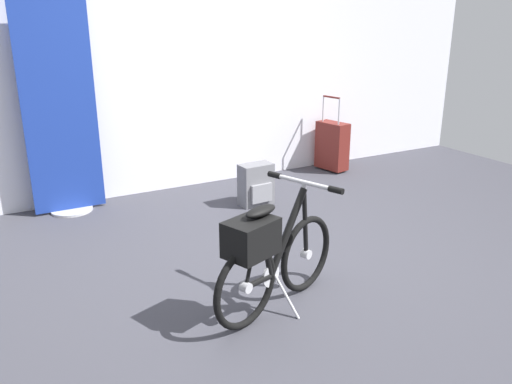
% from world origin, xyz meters
% --- Properties ---
extents(ground_plane, '(7.61, 7.61, 0.00)m').
position_xyz_m(ground_plane, '(0.00, 0.00, 0.00)').
color(ground_plane, '#38383F').
extents(back_wall, '(7.61, 0.10, 2.63)m').
position_xyz_m(back_wall, '(0.00, 2.21, 1.31)').
color(back_wall, silver).
rests_on(back_wall, ground_plane).
extents(floor_banner_stand, '(0.60, 0.36, 1.91)m').
position_xyz_m(floor_banner_stand, '(-0.99, 1.98, 0.87)').
color(floor_banner_stand, '#B7B7BC').
rests_on(floor_banner_stand, ground_plane).
extents(folding_bike_foreground, '(1.00, 0.56, 0.74)m').
position_xyz_m(folding_bike_foreground, '(-0.29, -0.32, 0.36)').
color(folding_bike_foreground, black).
rests_on(folding_bike_foreground, ground_plane).
extents(rolling_suitcase, '(0.24, 0.39, 0.83)m').
position_xyz_m(rolling_suitcase, '(1.82, 1.91, 0.28)').
color(rolling_suitcase, maroon).
rests_on(rolling_suitcase, ground_plane).
extents(backpack_on_floor, '(0.31, 0.21, 0.38)m').
position_xyz_m(backpack_on_floor, '(0.53, 1.33, 0.19)').
color(backpack_on_floor, slate).
rests_on(backpack_on_floor, ground_plane).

